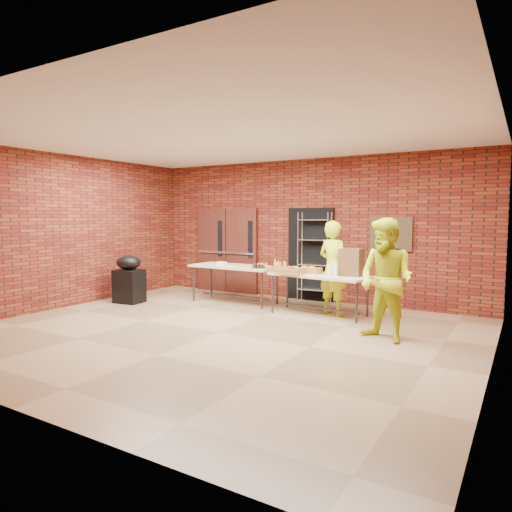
{
  "coord_description": "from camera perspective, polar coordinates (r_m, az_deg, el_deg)",
  "views": [
    {
      "loc": [
        4.34,
        -6.01,
        1.91
      ],
      "look_at": [
        -0.11,
        1.4,
        1.16
      ],
      "focal_mm": 32.0,
      "sensor_mm": 36.0,
      "label": 1
    }
  ],
  "objects": [
    {
      "name": "room",
      "position": [
        7.42,
        -4.86,
        2.57
      ],
      "size": [
        8.08,
        7.08,
        3.28
      ],
      "color": "olive",
      "rests_on": "ground"
    },
    {
      "name": "double_doors",
      "position": [
        11.52,
        -3.69,
        0.71
      ],
      "size": [
        1.78,
        0.12,
        2.1
      ],
      "color": "#451D13",
      "rests_on": "room"
    },
    {
      "name": "dark_doorway",
      "position": [
        10.41,
        6.84,
        0.21
      ],
      "size": [
        1.1,
        0.06,
        2.1
      ],
      "primitive_type": "cube",
      "color": "black",
      "rests_on": "room"
    },
    {
      "name": "bronze_plaque",
      "position": [
        9.77,
        16.53,
        2.67
      ],
      "size": [
        0.85,
        0.04,
        0.7
      ],
      "primitive_type": "cube",
      "color": "#3B2A17",
      "rests_on": "room"
    },
    {
      "name": "wire_rack",
      "position": [
        10.22,
        7.3,
        -0.17
      ],
      "size": [
        0.75,
        0.29,
        2.0
      ],
      "primitive_type": null,
      "rotation": [
        0.0,
        0.0,
        0.06
      ],
      "color": "silver",
      "rests_on": "room"
    },
    {
      "name": "table_left",
      "position": [
        10.09,
        -2.68,
        -1.59
      ],
      "size": [
        2.03,
        0.89,
        0.82
      ],
      "rotation": [
        0.0,
        0.0,
        -0.03
      ],
      "color": "#B9A58D",
      "rests_on": "room"
    },
    {
      "name": "table_right",
      "position": [
        8.9,
        7.93,
        -2.71
      ],
      "size": [
        2.02,
        1.05,
        0.79
      ],
      "rotation": [
        0.0,
        0.0,
        -0.13
      ],
      "color": "#B9A58D",
      "rests_on": "room"
    },
    {
      "name": "basket_bananas",
      "position": [
        9.14,
        2.97,
        -1.68
      ],
      "size": [
        0.43,
        0.33,
        0.13
      ],
      "color": "olive",
      "rests_on": "table_right"
    },
    {
      "name": "basket_oranges",
      "position": [
        9.04,
        6.74,
        -1.79
      ],
      "size": [
        0.42,
        0.33,
        0.13
      ],
      "color": "olive",
      "rests_on": "table_right"
    },
    {
      "name": "basket_apples",
      "position": [
        8.89,
        4.42,
        -1.83
      ],
      "size": [
        0.48,
        0.37,
        0.15
      ],
      "color": "olive",
      "rests_on": "table_right"
    },
    {
      "name": "muffin_tray",
      "position": [
        9.61,
        0.48,
        -1.24
      ],
      "size": [
        0.39,
        0.39,
        0.1
      ],
      "color": "#134814",
      "rests_on": "table_left"
    },
    {
      "name": "napkin_box",
      "position": [
        10.31,
        -4.3,
        -0.89
      ],
      "size": [
        0.19,
        0.13,
        0.06
      ],
      "primitive_type": "cube",
      "color": "white",
      "rests_on": "table_left"
    },
    {
      "name": "coffee_dispenser",
      "position": [
        8.78,
        11.85,
        -0.74
      ],
      "size": [
        0.39,
        0.35,
        0.52
      ],
      "primitive_type": "cube",
      "color": "brown",
      "rests_on": "table_right"
    },
    {
      "name": "cup_stack_front",
      "position": [
        8.63,
        9.16,
        -1.79
      ],
      "size": [
        0.07,
        0.07,
        0.22
      ],
      "primitive_type": "cylinder",
      "color": "white",
      "rests_on": "table_right"
    },
    {
      "name": "cup_stack_mid",
      "position": [
        8.59,
        9.87,
        -1.79
      ],
      "size": [
        0.08,
        0.08,
        0.23
      ],
      "primitive_type": "cylinder",
      "color": "white",
      "rests_on": "table_right"
    },
    {
      "name": "cup_stack_back",
      "position": [
        8.83,
        9.96,
        -1.5
      ],
      "size": [
        0.09,
        0.09,
        0.26
      ],
      "primitive_type": "cylinder",
      "color": "white",
      "rests_on": "table_right"
    },
    {
      "name": "covered_grill",
      "position": [
        10.47,
        -15.59,
        -2.79
      ],
      "size": [
        0.63,
        0.54,
        1.05
      ],
      "rotation": [
        0.0,
        0.0,
        0.11
      ],
      "color": "black",
      "rests_on": "room"
    },
    {
      "name": "volunteer_woman",
      "position": [
        8.92,
        9.65,
        -1.5
      ],
      "size": [
        0.77,
        0.62,
        1.83
      ],
      "primitive_type": "imported",
      "rotation": [
        0.0,
        0.0,
        2.82
      ],
      "color": "#BECC16",
      "rests_on": "room"
    },
    {
      "name": "volunteer_man",
      "position": [
        7.23,
        15.97,
        -2.89
      ],
      "size": [
        1.12,
        1.01,
        1.89
      ],
      "primitive_type": "imported",
      "rotation": [
        0.0,
        0.0,
        -0.39
      ],
      "color": "#BECC16",
      "rests_on": "room"
    }
  ]
}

